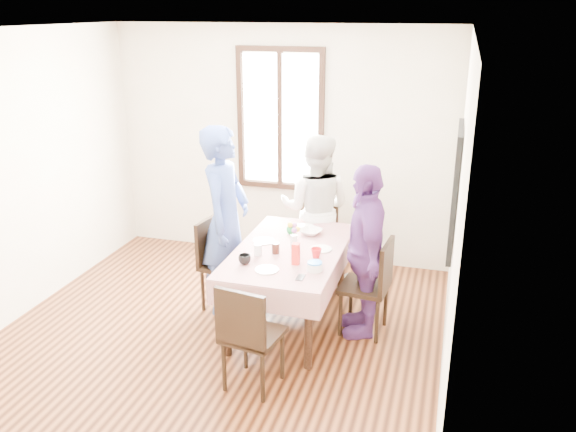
# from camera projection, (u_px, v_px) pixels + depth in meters

# --- Properties ---
(ground) EXTENTS (4.50, 4.50, 0.00)m
(ground) POSITION_uv_depth(u_px,v_px,m) (209.00, 348.00, 5.26)
(ground) COLOR black
(ground) RESTS_ON ground
(back_wall) EXTENTS (4.00, 0.00, 4.00)m
(back_wall) POSITION_uv_depth(u_px,v_px,m) (281.00, 145.00, 6.85)
(back_wall) COLOR beige
(back_wall) RESTS_ON ground
(right_wall) EXTENTS (0.00, 4.50, 4.50)m
(right_wall) POSITION_uv_depth(u_px,v_px,m) (455.00, 228.00, 4.29)
(right_wall) COLOR beige
(right_wall) RESTS_ON ground
(window_frame) EXTENTS (1.02, 0.06, 1.62)m
(window_frame) POSITION_uv_depth(u_px,v_px,m) (280.00, 120.00, 6.73)
(window_frame) COLOR black
(window_frame) RESTS_ON back_wall
(window_pane) EXTENTS (0.90, 0.02, 1.50)m
(window_pane) POSITION_uv_depth(u_px,v_px,m) (281.00, 120.00, 6.74)
(window_pane) COLOR white
(window_pane) RESTS_ON back_wall
(art_poster) EXTENTS (0.04, 0.76, 0.96)m
(art_poster) POSITION_uv_depth(u_px,v_px,m) (456.00, 190.00, 4.50)
(art_poster) COLOR red
(art_poster) RESTS_ON right_wall
(dining_table) EXTENTS (0.84, 1.50, 0.75)m
(dining_table) POSITION_uv_depth(u_px,v_px,m) (289.00, 287.00, 5.57)
(dining_table) COLOR black
(dining_table) RESTS_ON ground
(tablecloth) EXTENTS (0.96, 1.62, 0.01)m
(tablecloth) POSITION_uv_depth(u_px,v_px,m) (290.00, 249.00, 5.44)
(tablecloth) COLOR #63040C
(tablecloth) RESTS_ON dining_table
(chair_left) EXTENTS (0.48, 0.48, 0.91)m
(chair_left) POSITION_uv_depth(u_px,v_px,m) (226.00, 265.00, 5.85)
(chair_left) COLOR black
(chair_left) RESTS_ON ground
(chair_right) EXTENTS (0.46, 0.46, 0.91)m
(chair_right) POSITION_uv_depth(u_px,v_px,m) (364.00, 286.00, 5.40)
(chair_right) COLOR black
(chair_right) RESTS_ON ground
(chair_far) EXTENTS (0.43, 0.43, 0.91)m
(chair_far) POSITION_uv_depth(u_px,v_px,m) (315.00, 240.00, 6.47)
(chair_far) COLOR black
(chair_far) RESTS_ON ground
(chair_near) EXTENTS (0.48, 0.48, 0.91)m
(chair_near) POSITION_uv_depth(u_px,v_px,m) (253.00, 334.00, 4.61)
(chair_near) COLOR black
(chair_near) RESTS_ON ground
(person_left) EXTENTS (0.45, 0.68, 1.85)m
(person_left) POSITION_uv_depth(u_px,v_px,m) (226.00, 220.00, 5.69)
(person_left) COLOR #364C91
(person_left) RESTS_ON ground
(person_far) EXTENTS (0.81, 0.64, 1.63)m
(person_far) POSITION_uv_depth(u_px,v_px,m) (316.00, 209.00, 6.34)
(person_far) COLOR beige
(person_far) RESTS_ON ground
(person_right) EXTENTS (0.65, 1.01, 1.61)m
(person_right) POSITION_uv_depth(u_px,v_px,m) (364.00, 251.00, 5.29)
(person_right) COLOR #5A2E72
(person_right) RESTS_ON ground
(mug_black) EXTENTS (0.12, 0.12, 0.09)m
(mug_black) POSITION_uv_depth(u_px,v_px,m) (245.00, 259.00, 5.10)
(mug_black) COLOR black
(mug_black) RESTS_ON tablecloth
(mug_flag) EXTENTS (0.11, 0.11, 0.09)m
(mug_flag) POSITION_uv_depth(u_px,v_px,m) (316.00, 253.00, 5.23)
(mug_flag) COLOR red
(mug_flag) RESTS_ON tablecloth
(mug_green) EXTENTS (0.10, 0.10, 0.08)m
(mug_green) POSITION_uv_depth(u_px,v_px,m) (291.00, 230.00, 5.78)
(mug_green) COLOR #0C7226
(mug_green) RESTS_ON tablecloth
(serving_bowl) EXTENTS (0.26, 0.26, 0.05)m
(serving_bowl) POSITION_uv_depth(u_px,v_px,m) (311.00, 232.00, 5.78)
(serving_bowl) COLOR white
(serving_bowl) RESTS_ON tablecloth
(juice_carton) EXTENTS (0.06, 0.06, 0.19)m
(juice_carton) POSITION_uv_depth(u_px,v_px,m) (296.00, 254.00, 5.08)
(juice_carton) COLOR red
(juice_carton) RESTS_ON tablecloth
(butter_tub) EXTENTS (0.13, 0.13, 0.07)m
(butter_tub) POSITION_uv_depth(u_px,v_px,m) (315.00, 267.00, 4.98)
(butter_tub) COLOR white
(butter_tub) RESTS_ON tablecloth
(jam_jar) EXTENTS (0.07, 0.07, 0.10)m
(jam_jar) POSITION_uv_depth(u_px,v_px,m) (276.00, 248.00, 5.33)
(jam_jar) COLOR black
(jam_jar) RESTS_ON tablecloth
(drinking_glass) EXTENTS (0.07, 0.07, 0.11)m
(drinking_glass) POSITION_uv_depth(u_px,v_px,m) (258.00, 250.00, 5.28)
(drinking_glass) COLOR silver
(drinking_glass) RESTS_ON tablecloth
(smartphone) EXTENTS (0.06, 0.12, 0.01)m
(smartphone) POSITION_uv_depth(u_px,v_px,m) (300.00, 277.00, 4.86)
(smartphone) COLOR black
(smartphone) RESTS_ON tablecloth
(flower_vase) EXTENTS (0.06, 0.06, 0.13)m
(flower_vase) POSITION_uv_depth(u_px,v_px,m) (294.00, 241.00, 5.44)
(flower_vase) COLOR silver
(flower_vase) RESTS_ON tablecloth
(plate_left) EXTENTS (0.20, 0.20, 0.01)m
(plate_left) POSITION_uv_depth(u_px,v_px,m) (264.00, 241.00, 5.60)
(plate_left) COLOR white
(plate_left) RESTS_ON tablecloth
(plate_right) EXTENTS (0.20, 0.20, 0.01)m
(plate_right) POSITION_uv_depth(u_px,v_px,m) (321.00, 249.00, 5.42)
(plate_right) COLOR white
(plate_right) RESTS_ON tablecloth
(plate_far) EXTENTS (0.20, 0.20, 0.01)m
(plate_far) POSITION_uv_depth(u_px,v_px,m) (305.00, 227.00, 5.97)
(plate_far) COLOR white
(plate_far) RESTS_ON tablecloth
(plate_near) EXTENTS (0.20, 0.20, 0.01)m
(plate_near) POSITION_uv_depth(u_px,v_px,m) (267.00, 270.00, 4.99)
(plate_near) COLOR white
(plate_near) RESTS_ON tablecloth
(butter_lid) EXTENTS (0.12, 0.12, 0.01)m
(butter_lid) POSITION_uv_depth(u_px,v_px,m) (315.00, 263.00, 4.97)
(butter_lid) COLOR blue
(butter_lid) RESTS_ON butter_tub
(flower_bunch) EXTENTS (0.09, 0.09, 0.10)m
(flower_bunch) POSITION_uv_depth(u_px,v_px,m) (294.00, 230.00, 5.41)
(flower_bunch) COLOR yellow
(flower_bunch) RESTS_ON flower_vase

